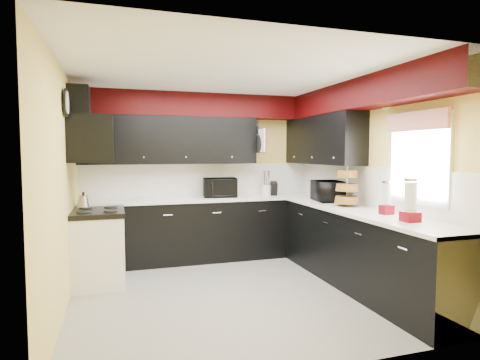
{
  "coord_description": "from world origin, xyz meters",
  "views": [
    {
      "loc": [
        -1.28,
        -4.38,
        1.63
      ],
      "look_at": [
        0.36,
        0.9,
        1.24
      ],
      "focal_mm": 30.0,
      "sensor_mm": 36.0,
      "label": 1
    }
  ],
  "objects_px": {
    "toaster_oven": "(220,187)",
    "microwave": "(328,191)",
    "utensil_crock": "(266,190)",
    "knife_block": "(274,189)",
    "kettle": "(84,202)"
  },
  "relations": [
    {
      "from": "toaster_oven",
      "to": "microwave",
      "type": "relative_size",
      "value": 0.97
    },
    {
      "from": "microwave",
      "to": "utensil_crock",
      "type": "xyz_separation_m",
      "value": [
        -0.55,
        0.97,
        -0.06
      ]
    },
    {
      "from": "utensil_crock",
      "to": "knife_block",
      "type": "xyz_separation_m",
      "value": [
        0.1,
        -0.06,
        0.02
      ]
    },
    {
      "from": "microwave",
      "to": "knife_block",
      "type": "distance_m",
      "value": 1.02
    },
    {
      "from": "utensil_crock",
      "to": "knife_block",
      "type": "height_order",
      "value": "knife_block"
    },
    {
      "from": "microwave",
      "to": "knife_block",
      "type": "bearing_deg",
      "value": 35.68
    },
    {
      "from": "microwave",
      "to": "kettle",
      "type": "height_order",
      "value": "microwave"
    },
    {
      "from": "toaster_oven",
      "to": "kettle",
      "type": "distance_m",
      "value": 1.99
    },
    {
      "from": "toaster_oven",
      "to": "utensil_crock",
      "type": "distance_m",
      "value": 0.76
    },
    {
      "from": "toaster_oven",
      "to": "utensil_crock",
      "type": "relative_size",
      "value": 3.01
    },
    {
      "from": "toaster_oven",
      "to": "kettle",
      "type": "height_order",
      "value": "toaster_oven"
    },
    {
      "from": "knife_block",
      "to": "kettle",
      "type": "xyz_separation_m",
      "value": [
        -2.78,
        -0.46,
        -0.05
      ]
    },
    {
      "from": "microwave",
      "to": "kettle",
      "type": "xyz_separation_m",
      "value": [
        -3.23,
        0.45,
        -0.08
      ]
    },
    {
      "from": "utensil_crock",
      "to": "kettle",
      "type": "height_order",
      "value": "utensil_crock"
    },
    {
      "from": "utensil_crock",
      "to": "kettle",
      "type": "relative_size",
      "value": 0.95
    }
  ]
}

